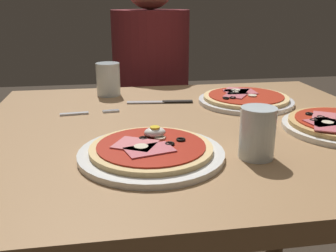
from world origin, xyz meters
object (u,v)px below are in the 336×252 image
fork (85,113)px  water_glass_far (108,82)px  knife (165,102)px  water_glass_near (257,136)px  diner_person (151,109)px  pizza_foreground (151,151)px  pizza_across_right (245,99)px  dining_table (190,168)px

fork → water_glass_far: bearing=72.1°
fork → knife: size_ratio=0.81×
water_glass_near → water_glass_far: bearing=116.0°
diner_person → pizza_foreground: bearing=83.3°
pizza_across_right → water_glass_near: bearing=-107.4°
dining_table → water_glass_near: bearing=-70.2°
pizza_across_right → fork: 0.47m
knife → water_glass_far: bearing=142.3°
dining_table → pizza_across_right: size_ratio=3.71×
water_glass_far → knife: (0.16, -0.13, -0.04)m
water_glass_near → diner_person: (-0.09, 0.95, -0.21)m
pizza_across_right → diner_person: size_ratio=0.24×
dining_table → diner_person: (-0.01, 0.73, -0.05)m
pizza_foreground → water_glass_near: (0.20, -0.03, 0.03)m
fork → water_glass_near: bearing=-46.3°
pizza_across_right → water_glass_near: (-0.12, -0.40, 0.03)m
water_glass_far → diner_person: size_ratio=0.09×
dining_table → pizza_across_right: bearing=40.6°
knife → water_glass_near: bearing=-75.6°
pizza_across_right → fork: (-0.46, -0.04, -0.01)m
dining_table → pizza_across_right: 0.30m
pizza_across_right → pizza_foreground: bearing=-131.9°
pizza_foreground → water_glass_far: bearing=98.0°
dining_table → diner_person: 0.73m
water_glass_far → fork: bearing=-107.9°
knife → dining_table: bearing=-81.4°
diner_person → pizza_across_right: bearing=111.2°
pizza_foreground → water_glass_far: water_glass_far is taller
dining_table → pizza_foreground: 0.26m
fork → diner_person: bearing=67.4°
water_glass_near → water_glass_far: (-0.27, 0.56, 0.00)m
pizza_foreground → pizza_across_right: (0.32, 0.36, 0.00)m
pizza_foreground → fork: pizza_foreground is taller
knife → diner_person: (0.02, 0.52, -0.17)m
dining_table → water_glass_far: size_ratio=10.00×
pizza_foreground → diner_person: (0.11, 0.92, -0.18)m
water_glass_near → knife: bearing=104.4°
dining_table → water_glass_near: (0.08, -0.22, 0.16)m
diner_person → water_glass_far: bearing=65.0°
pizza_foreground → knife: 0.41m
water_glass_far → pizza_across_right: bearing=-22.6°
knife → pizza_across_right: bearing=-9.7°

